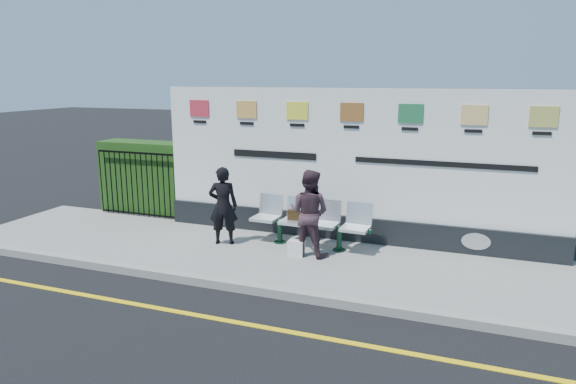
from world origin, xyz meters
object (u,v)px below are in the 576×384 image
Objects in this scene: billboard at (351,176)px; woman_right at (309,213)px; woman_left at (223,206)px; bench at (309,234)px.

woman_right is (-0.48, -1.17, -0.50)m from billboard.
woman_left is (-2.25, -1.13, -0.53)m from billboard.
bench is 1.52× the size of woman_left.
billboard reaches higher than bench.
billboard reaches higher than woman_left.
billboard is 5.03× the size of woman_right.
woman_right is (0.14, -0.44, 0.55)m from bench.
woman_right is at bearing -112.43° from billboard.
bench is at bearing 175.09° from woman_left.
billboard is 3.44× the size of bench.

